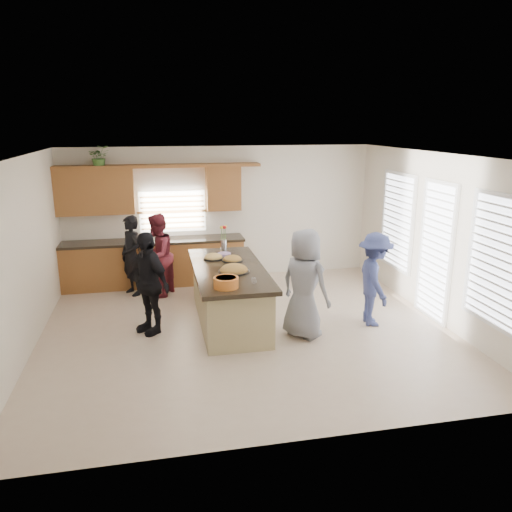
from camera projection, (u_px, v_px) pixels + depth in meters
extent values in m
plane|color=beige|center=(246.00, 330.00, 8.14)|extent=(6.50, 6.50, 0.00)
cube|color=silver|center=(220.00, 213.00, 10.61)|extent=(6.50, 0.02, 2.80)
cube|color=silver|center=(302.00, 318.00, 4.94)|extent=(6.50, 0.02, 2.80)
cube|color=silver|center=(23.00, 258.00, 7.14)|extent=(0.02, 6.00, 2.80)
cube|color=silver|center=(435.00, 237.00, 8.41)|extent=(0.02, 6.00, 2.80)
cube|color=white|center=(246.00, 155.00, 7.41)|extent=(6.50, 6.00, 0.02)
cube|color=#96612B|center=(155.00, 264.00, 10.29)|extent=(3.65, 0.62, 0.90)
cube|color=black|center=(153.00, 241.00, 10.16)|extent=(3.70, 0.65, 0.05)
cube|color=#96612B|center=(95.00, 192.00, 9.81)|extent=(1.50, 0.36, 0.90)
cube|color=#96612B|center=(223.00, 188.00, 10.31)|extent=(0.70, 0.36, 0.90)
cube|color=#96612B|center=(159.00, 166.00, 9.93)|extent=(4.05, 0.40, 0.06)
cube|color=olive|center=(173.00, 212.00, 10.36)|extent=(1.35, 0.08, 0.85)
cube|color=white|center=(397.00, 221.00, 9.63)|extent=(0.06, 1.10, 1.75)
cube|color=white|center=(435.00, 251.00, 8.37)|extent=(0.06, 0.85, 2.25)
cube|color=white|center=(496.00, 261.00, 6.89)|extent=(0.06, 1.10, 1.75)
cube|color=tan|center=(229.00, 297.00, 8.38)|extent=(1.01, 2.50, 0.88)
cube|color=black|center=(229.00, 270.00, 8.25)|extent=(1.16, 2.71, 0.07)
cube|color=black|center=(230.00, 319.00, 8.48)|extent=(0.93, 2.42, 0.08)
cylinder|color=black|center=(234.00, 271.00, 8.00)|extent=(0.50, 0.50, 0.02)
ellipsoid|color=#B18437|center=(234.00, 270.00, 7.99)|extent=(0.45, 0.45, 0.20)
cylinder|color=black|center=(232.00, 260.00, 8.63)|extent=(0.36, 0.36, 0.02)
ellipsoid|color=#B18437|center=(232.00, 259.00, 8.62)|extent=(0.32, 0.32, 0.15)
cylinder|color=black|center=(213.00, 258.00, 8.76)|extent=(0.36, 0.36, 0.02)
ellipsoid|color=tan|center=(213.00, 257.00, 8.75)|extent=(0.32, 0.32, 0.14)
cylinder|color=orange|center=(226.00, 282.00, 7.23)|extent=(0.37, 0.37, 0.16)
cylinder|color=beige|center=(226.00, 279.00, 7.22)|extent=(0.30, 0.30, 0.04)
cylinder|color=white|center=(254.00, 281.00, 7.42)|extent=(0.07, 0.07, 0.09)
cylinder|color=#A47DB6|center=(224.00, 254.00, 8.98)|extent=(0.24, 0.24, 0.04)
cylinder|color=silver|center=(224.00, 244.00, 9.42)|extent=(0.12, 0.12, 0.18)
imported|color=#477930|center=(99.00, 157.00, 9.66)|extent=(0.45, 0.41, 0.44)
imported|color=black|center=(132.00, 256.00, 9.63)|extent=(0.61, 0.68, 1.56)
imported|color=maroon|center=(157.00, 256.00, 9.52)|extent=(0.89, 0.97, 1.62)
imported|color=black|center=(148.00, 283.00, 7.86)|extent=(0.90, 1.02, 1.65)
imported|color=navy|center=(374.00, 279.00, 8.19)|extent=(0.72, 1.08, 1.56)
imported|color=slate|center=(304.00, 284.00, 7.69)|extent=(0.95, 1.01, 1.73)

